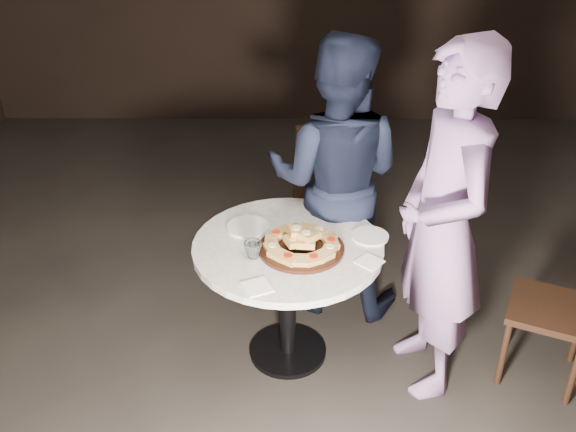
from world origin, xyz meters
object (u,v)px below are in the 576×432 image
at_px(serving_board, 301,248).
at_px(water_glass, 253,250).
at_px(chair_right, 572,303).
at_px(chair_far, 331,181).
at_px(focaccia_pile, 301,242).
at_px(diner_navy, 335,179).
at_px(diner_teal, 443,228).
at_px(table, 288,266).

bearing_deg(serving_board, water_glass, -164.78).
bearing_deg(chair_right, chair_far, -110.78).
bearing_deg(serving_board, chair_right, -5.01).
bearing_deg(chair_right, focaccia_pile, -71.06).
bearing_deg(focaccia_pile, diner_navy, 70.80).
bearing_deg(diner_teal, diner_navy, -154.52).
xyz_separation_m(chair_far, chair_right, (1.12, -1.11, -0.10)).
xyz_separation_m(chair_right, diner_navy, (-1.13, 0.67, 0.33)).
height_order(serving_board, focaccia_pile, focaccia_pile).
bearing_deg(water_glass, focaccia_pile, 15.25).
relative_size(focaccia_pile, diner_teal, 0.21).
relative_size(table, water_glass, 12.48).
distance_m(chair_far, diner_teal, 1.21).
bearing_deg(focaccia_pile, table, 140.42).
relative_size(chair_far, diner_navy, 0.61).
distance_m(table, water_glass, 0.27).
relative_size(focaccia_pile, water_glass, 4.24).
height_order(water_glass, diner_navy, diner_navy).
height_order(chair_far, diner_navy, diner_navy).
distance_m(focaccia_pile, diner_teal, 0.67).
xyz_separation_m(focaccia_pile, diner_teal, (0.65, -0.08, 0.13)).
relative_size(water_glass, chair_far, 0.09).
relative_size(focaccia_pile, chair_right, 0.45).
bearing_deg(diner_navy, table, 76.37).
bearing_deg(chair_right, water_glass, -68.01).
bearing_deg(focaccia_pile, serving_board, -87.82).
height_order(chair_right, diner_teal, diner_teal).
bearing_deg(table, diner_teal, -10.68).
bearing_deg(table, focaccia_pile, -39.58).
relative_size(chair_far, diner_teal, 0.56).
bearing_deg(serving_board, table, 140.37).
xyz_separation_m(focaccia_pile, water_glass, (-0.23, -0.06, -0.01)).
distance_m(diner_navy, diner_teal, 0.79).
xyz_separation_m(diner_navy, diner_teal, (0.46, -0.64, 0.07)).
bearing_deg(focaccia_pile, water_glass, -164.75).
distance_m(water_glass, chair_far, 1.16).
height_order(focaccia_pile, water_glass, focaccia_pile).
relative_size(serving_board, chair_far, 0.42).
distance_m(chair_far, chair_right, 1.58).
xyz_separation_m(focaccia_pile, diner_navy, (0.19, 0.56, 0.06)).
height_order(water_glass, chair_right, chair_right).
height_order(water_glass, chair_far, chair_far).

